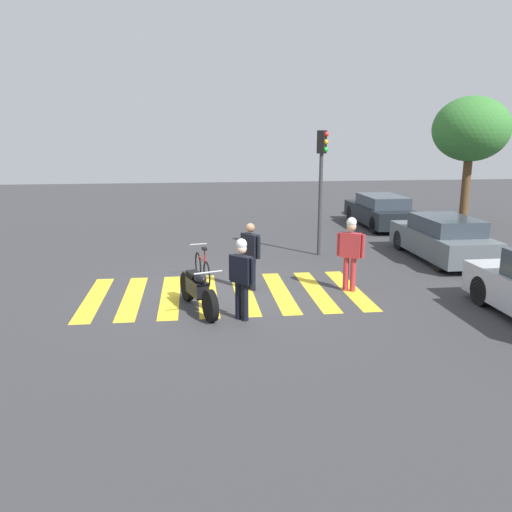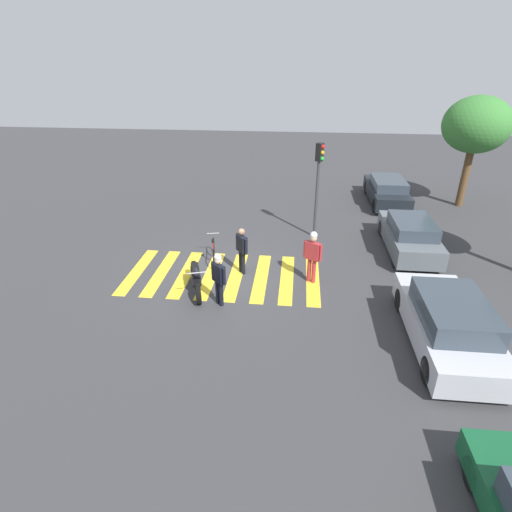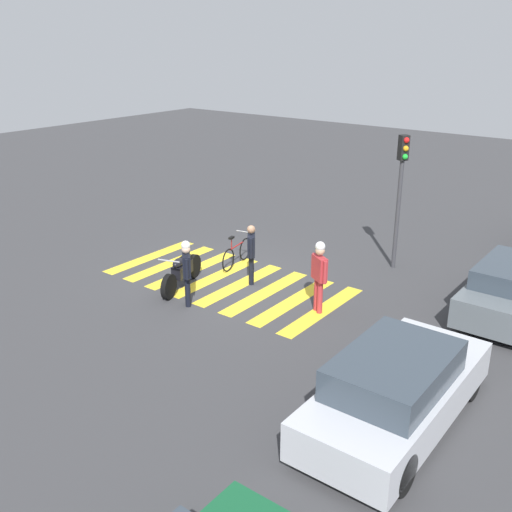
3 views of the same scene
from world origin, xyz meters
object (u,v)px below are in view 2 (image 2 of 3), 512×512
(car_grey_coupe, at_px, (409,235))
(traffic_light_pole, at_px, (318,175))
(pedestrian_bystander, at_px, (313,253))
(car_black_suv, at_px, (387,191))
(officer_on_foot, at_px, (219,276))
(police_motorcycle, at_px, (196,278))
(leaning_bicycle, at_px, (214,252))
(officer_by_motorcycle, at_px, (242,248))
(car_silver_sedan, at_px, (448,323))

(car_grey_coupe, xyz_separation_m, traffic_light_pole, (-1.05, -3.64, 2.00))
(pedestrian_bystander, bearing_deg, car_black_suv, 155.44)
(officer_on_foot, relative_size, car_grey_coupe, 0.41)
(police_motorcycle, height_order, officer_on_foot, officer_on_foot)
(leaning_bicycle, height_order, car_black_suv, car_black_suv)
(pedestrian_bystander, height_order, car_black_suv, pedestrian_bystander)
(leaning_bicycle, distance_m, pedestrian_bystander, 3.88)
(leaning_bicycle, xyz_separation_m, pedestrian_bystander, (1.20, 3.62, 0.71))
(officer_on_foot, relative_size, officer_by_motorcycle, 1.03)
(officer_on_foot, distance_m, officer_by_motorcycle, 2.16)
(leaning_bicycle, relative_size, car_silver_sedan, 0.38)
(pedestrian_bystander, bearing_deg, traffic_light_pole, 176.99)
(traffic_light_pole, bearing_deg, officer_by_motorcycle, -36.77)
(leaning_bicycle, xyz_separation_m, car_grey_coupe, (-1.69, 7.47, 0.28))
(traffic_light_pole, bearing_deg, car_grey_coupe, 73.96)
(car_grey_coupe, bearing_deg, police_motorcycle, -62.98)
(police_motorcycle, height_order, car_grey_coupe, car_grey_coupe)
(officer_on_foot, height_order, officer_by_motorcycle, officer_on_foot)
(car_grey_coupe, height_order, traffic_light_pole, traffic_light_pole)
(police_motorcycle, height_order, leaning_bicycle, police_motorcycle)
(police_motorcycle, distance_m, car_black_suv, 12.50)
(car_black_suv, bearing_deg, car_silver_sedan, -2.48)
(car_black_suv, relative_size, car_silver_sedan, 0.98)
(officer_on_foot, bearing_deg, officer_by_motorcycle, 168.79)
(leaning_bicycle, xyz_separation_m, car_black_suv, (-7.58, 7.64, 0.27))
(car_silver_sedan, bearing_deg, officer_on_foot, -101.97)
(officer_by_motorcycle, distance_m, car_black_suv, 10.59)
(car_black_suv, bearing_deg, leaning_bicycle, -45.20)
(pedestrian_bystander, relative_size, car_silver_sedan, 0.41)
(leaning_bicycle, bearing_deg, officer_by_motorcycle, 55.87)
(officer_on_foot, bearing_deg, car_silver_sedan, 78.03)
(car_silver_sedan, bearing_deg, leaning_bicycle, -120.91)
(officer_on_foot, relative_size, car_silver_sedan, 0.38)
(car_black_suv, height_order, car_grey_coupe, car_grey_coupe)
(car_silver_sedan, height_order, traffic_light_pole, traffic_light_pole)
(pedestrian_bystander, xyz_separation_m, car_grey_coupe, (-2.89, 3.85, -0.43))
(police_motorcycle, relative_size, car_black_suv, 0.48)
(leaning_bicycle, relative_size, officer_on_foot, 0.99)
(officer_on_foot, bearing_deg, traffic_light_pole, 151.55)
(police_motorcycle, bearing_deg, car_black_suv, 141.49)
(police_motorcycle, xyz_separation_m, car_grey_coupe, (-3.88, 7.61, 0.19))
(police_motorcycle, distance_m, officer_by_motorcycle, 1.99)
(police_motorcycle, xyz_separation_m, traffic_light_pole, (-4.93, 3.97, 2.19))
(pedestrian_bystander, bearing_deg, officer_on_foot, -59.02)
(officer_on_foot, relative_size, traffic_light_pole, 0.44)
(police_motorcycle, relative_size, car_grey_coupe, 0.51)
(pedestrian_bystander, bearing_deg, officer_by_motorcycle, -99.33)
(leaning_bicycle, distance_m, car_grey_coupe, 7.66)
(car_black_suv, distance_m, car_silver_sedan, 11.86)
(officer_by_motorcycle, relative_size, pedestrian_bystander, 0.91)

